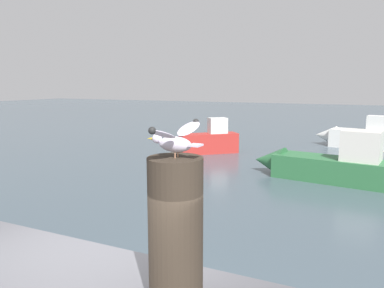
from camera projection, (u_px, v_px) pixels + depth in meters
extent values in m
cylinder|color=#382D23|center=(176.00, 234.00, 2.44)|extent=(0.36, 0.36, 1.02)
cylinder|color=tan|center=(178.00, 154.00, 2.37)|extent=(0.01, 0.01, 0.04)
cylinder|color=tan|center=(175.00, 155.00, 2.34)|extent=(0.01, 0.01, 0.04)
ellipsoid|color=silver|center=(175.00, 144.00, 2.35)|extent=(0.23, 0.10, 0.10)
sphere|color=silver|center=(157.00, 138.00, 2.40)|extent=(0.06, 0.06, 0.06)
cone|color=yellow|center=(150.00, 139.00, 2.43)|extent=(0.05, 0.02, 0.02)
cube|color=silver|center=(196.00, 145.00, 2.28)|extent=(0.07, 0.08, 0.01)
ellipsoid|color=silver|center=(189.00, 128.00, 2.47)|extent=(0.13, 0.24, 0.09)
sphere|color=#262626|center=(196.00, 122.00, 2.56)|extent=(0.04, 0.04, 0.04)
ellipsoid|color=silver|center=(162.00, 134.00, 2.19)|extent=(0.13, 0.24, 0.09)
sphere|color=#262626|center=(152.00, 131.00, 2.09)|extent=(0.04, 0.04, 0.04)
cube|color=silver|center=(370.00, 140.00, 18.54)|extent=(3.83, 1.72, 0.91)
cone|color=silver|center=(326.00, 135.00, 19.72)|extent=(1.19, 1.19, 1.04)
cube|color=white|center=(381.00, 124.00, 18.16)|extent=(1.29, 0.87, 0.74)
cube|color=#2D6B3D|center=(344.00, 171.00, 12.15)|extent=(4.67, 1.82, 0.79)
cone|color=#2D6B3D|center=(269.00, 161.00, 13.55)|extent=(1.22, 1.22, 1.08)
cube|color=silver|center=(362.00, 146.00, 11.76)|extent=(1.26, 1.10, 0.96)
cube|color=#B72D28|center=(209.00, 143.00, 17.37)|extent=(2.55, 2.37, 0.92)
cone|color=#B72D28|center=(176.00, 144.00, 16.95)|extent=(1.01, 1.01, 0.72)
cube|color=white|center=(218.00, 126.00, 17.36)|extent=(0.98, 0.96, 0.72)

